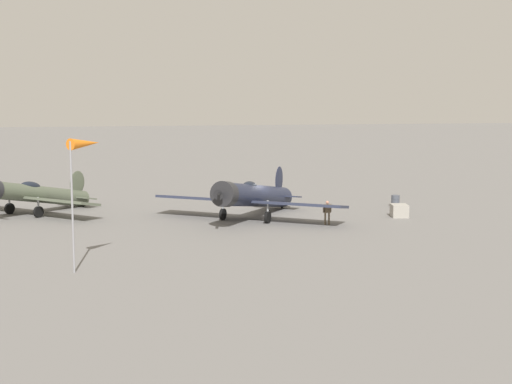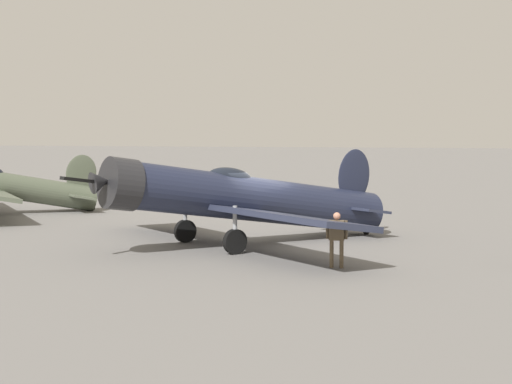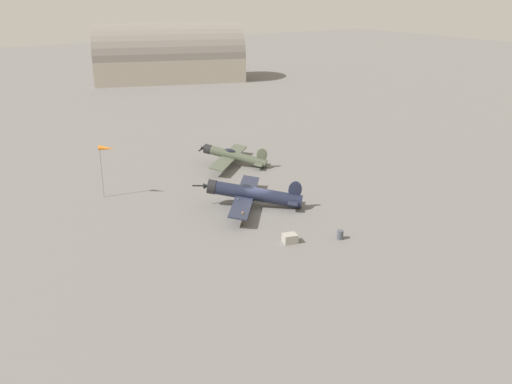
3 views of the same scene
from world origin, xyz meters
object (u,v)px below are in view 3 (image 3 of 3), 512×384
Objects in this scene: airplane_mid_apron at (233,156)px; ground_crew_mechanic at (243,217)px; windsock_mast at (106,151)px; airplane_foreground at (251,194)px; fuel_drum at (340,235)px; equipment_crate at (290,238)px.

airplane_mid_apron is 6.42× the size of ground_crew_mechanic.
airplane_foreground is at bearing -42.95° from windsock_mast.
fuel_drum is at bearing -58.61° from ground_crew_mechanic.
airplane_foreground reaches higher than ground_crew_mechanic.
equipment_crate is at bearing -64.18° from windsock_mast.
airplane_mid_apron reaches higher than ground_crew_mechanic.
equipment_crate is at bearing 156.91° from fuel_drum.
airplane_foreground is 13.31× the size of fuel_drum.
ground_crew_mechanic is (-9.84, -18.67, -0.46)m from airplane_mid_apron.
fuel_drum reaches higher than equipment_crate.
ground_crew_mechanic is at bearing -60.64° from windsock_mast.
fuel_drum is 0.14× the size of windsock_mast.
airplane_foreground is at bearing 79.18° from equipment_crate.
ground_crew_mechanic is at bearing 128.44° from fuel_drum.
ground_crew_mechanic is at bearing 86.83° from airplane_foreground.
windsock_mast is (-15.20, 23.71, 5.33)m from fuel_drum.
fuel_drum is (4.69, -2.00, 0.00)m from equipment_crate.
airplane_mid_apron is at bearing -74.60° from airplane_foreground.
ground_crew_mechanic reaches higher than fuel_drum.
windsock_mast is (-18.65, -3.01, 4.35)m from airplane_mid_apron.
windsock_mast is at bearing 115.82° from equipment_crate.
airplane_foreground is at bearing 113.83° from airplane_mid_apron.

